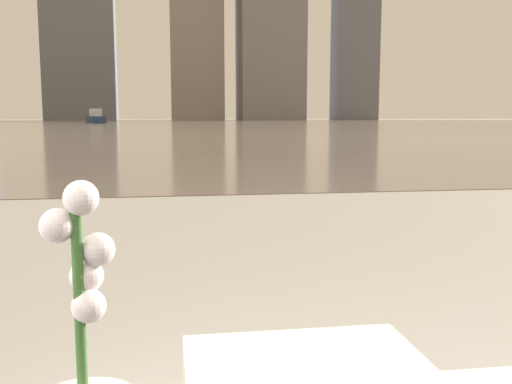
{
  "coord_description": "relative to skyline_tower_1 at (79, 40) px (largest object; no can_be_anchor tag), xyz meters",
  "views": [
    {
      "loc": [
        -0.44,
        0.25,
        0.95
      ],
      "look_at": [
        -0.07,
        2.66,
        0.62
      ],
      "focal_mm": 40.0,
      "sensor_mm": 36.0,
      "label": 1
    }
  ],
  "objects": [
    {
      "name": "harbor_water",
      "position": [
        17.26,
        -56.0,
        -15.61
      ],
      "size": [
        180.0,
        110.0,
        0.01
      ],
      "color": "gray",
      "rests_on": "ground_plane"
    },
    {
      "name": "skyline_tower_4",
      "position": [
        55.89,
        0.0,
        5.06
      ],
      "size": [
        8.86,
        6.18,
        41.35
      ],
      "color": "slate",
      "rests_on": "ground_plane"
    },
    {
      "name": "skyline_tower_1",
      "position": [
        0.0,
        0.0,
        0.0
      ],
      "size": [
        13.63,
        6.52,
        31.23
      ],
      "color": "slate",
      "rests_on": "ground_plane"
    },
    {
      "name": "harbor_boat_1",
      "position": [
        7.98,
        -44.66,
        -14.97
      ],
      "size": [
        3.0,
        5.05,
        1.79
      ],
      "color": "navy",
      "rests_on": "harbor_water"
    }
  ]
}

